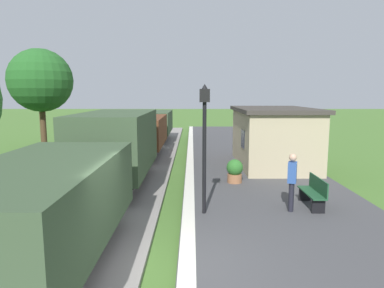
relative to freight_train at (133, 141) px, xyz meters
The scene contains 14 objects.
ground_plane 10.04m from the freight_train, 76.01° to the right, with size 160.00×160.00×0.00m, color #47702D.
platform_slab 11.23m from the freight_train, 59.84° to the right, with size 6.00×60.00×0.25m, color #424244.
platform_edge_stripe 10.11m from the freight_train, 73.80° to the right, with size 0.36×60.00×0.01m, color silver.
track_ballast 9.74m from the freight_train, 90.00° to the right, with size 3.80×60.00×0.12m, color gray.
rail_near 9.75m from the freight_train, 85.73° to the right, with size 0.07×60.00×0.14m, color slate.
rail_far 9.75m from the freight_train, 94.27° to the right, with size 0.07×60.00×0.14m, color slate.
freight_train is the anchor object (origin of this frame).
station_hut 6.81m from the freight_train, ahead, with size 3.50×5.80×2.78m.
bench_near_hut 8.95m from the freight_train, 42.02° to the right, with size 0.42×1.50×0.91m.
person_waiting 8.61m from the freight_train, 47.34° to the right, with size 0.35×0.44×1.71m.
potted_planter 5.55m from the freight_train, 33.92° to the right, with size 0.64×0.64×0.92m.
lamp_post_near 7.42m from the freight_train, 63.57° to the right, with size 0.28×0.28×3.70m.
tree_field_left 5.82m from the freight_train, 161.64° to the left, with size 3.19×3.19×5.96m.
tree_field_distant 11.73m from the freight_train, 133.30° to the left, with size 2.93×2.93×5.60m.
Camera 1 is at (0.50, -6.45, 3.67)m, focal length 32.03 mm.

